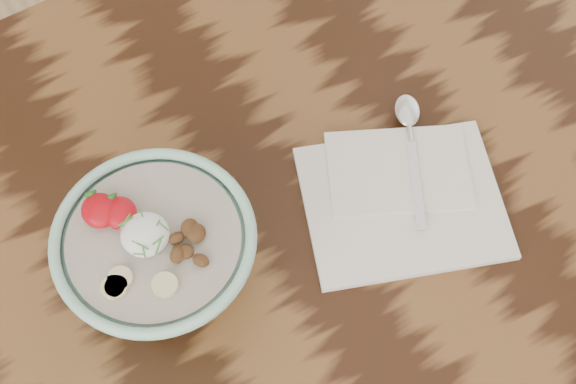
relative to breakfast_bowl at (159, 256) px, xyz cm
name	(u,v)px	position (x,y,z in cm)	size (l,w,h in cm)	color
table	(286,249)	(15.44, -0.25, -16.29)	(160.00, 90.00, 75.00)	black
breakfast_bowl	(159,256)	(0.00, 0.00, 0.00)	(20.83, 20.83, 13.53)	#99CEB7
napkin	(402,195)	(28.36, -5.17, -6.40)	(28.08, 25.59, 1.41)	white
spoon	(409,128)	(33.95, 1.40, -5.18)	(10.88, 17.10, 0.97)	silver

